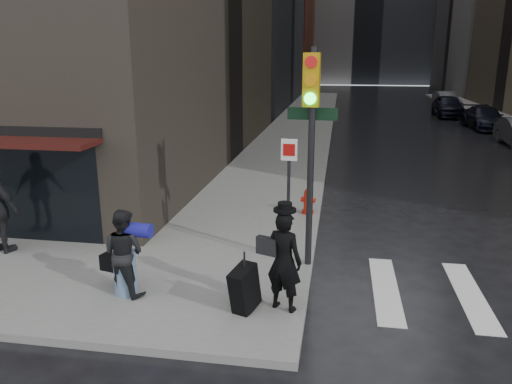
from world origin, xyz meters
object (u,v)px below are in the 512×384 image
at_px(parked_car_3, 485,118).
at_px(man_jeans, 124,252).
at_px(fire_hydrant, 308,202).
at_px(parked_car_5, 446,100).
at_px(man_overcoat, 276,265).
at_px(parked_car_4, 448,106).
at_px(traffic_light, 309,130).

bearing_deg(parked_car_3, man_jeans, -118.62).
bearing_deg(man_jeans, fire_hydrant, -104.84).
distance_m(man_jeans, parked_car_5, 39.82).
height_order(man_overcoat, man_jeans, man_overcoat).
relative_size(parked_car_3, parked_car_4, 0.99).
height_order(fire_hydrant, parked_car_5, parked_car_5).
relative_size(fire_hydrant, parked_car_4, 0.16).
bearing_deg(parked_car_3, traffic_light, -113.94).
bearing_deg(man_jeans, parked_car_3, -102.73).
bearing_deg(parked_car_5, parked_car_4, -103.03).
xyz_separation_m(man_overcoat, parked_car_5, (10.00, 37.83, -0.27)).
bearing_deg(man_overcoat, parked_car_5, -84.10).
bearing_deg(parked_car_5, man_overcoat, -108.27).
relative_size(man_jeans, parked_car_4, 0.35).
bearing_deg(parked_car_5, man_jeans, -112.30).
bearing_deg(man_jeans, man_overcoat, -168.55).
bearing_deg(parked_car_3, parked_car_5, 88.05).
bearing_deg(traffic_light, parked_car_3, 72.44).
height_order(fire_hydrant, parked_car_3, parked_car_3).
relative_size(parked_car_4, parked_car_5, 1.08).
height_order(man_overcoat, parked_car_5, man_overcoat).
height_order(traffic_light, fire_hydrant, traffic_light).
bearing_deg(parked_car_3, man_overcoat, -113.11).
distance_m(man_overcoat, traffic_light, 2.90).
bearing_deg(parked_car_3, parked_car_4, 97.37).
height_order(fire_hydrant, parked_car_4, parked_car_4).
height_order(man_jeans, fire_hydrant, man_jeans).
bearing_deg(parked_car_4, traffic_light, -105.40).
relative_size(man_jeans, parked_car_3, 0.35).
bearing_deg(fire_hydrant, traffic_light, -86.99).
relative_size(man_overcoat, man_jeans, 1.21).
height_order(man_overcoat, parked_car_4, man_overcoat).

